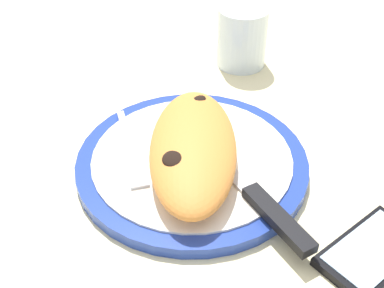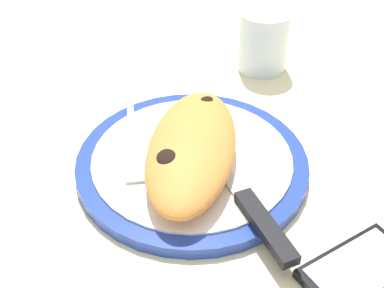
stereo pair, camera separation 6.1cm
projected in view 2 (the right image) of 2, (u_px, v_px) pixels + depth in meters
ground_plane at (192, 177)px, 64.60cm from camera, size 150.00×150.00×3.00cm
plate at (192, 163)px, 63.09cm from camera, size 28.37×28.37×1.83cm
calzone at (195, 148)px, 60.08cm from camera, size 23.98×13.13×4.65cm
fork at (133, 149)px, 63.29cm from camera, size 15.17×3.70×0.40cm
knife at (251, 207)px, 55.22cm from camera, size 22.39×11.31×1.20cm
smartphone at (360, 270)px, 50.98cm from camera, size 11.89×13.41×1.16cm
water_glass at (263, 44)px, 79.91cm from camera, size 7.83×7.83×9.46cm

